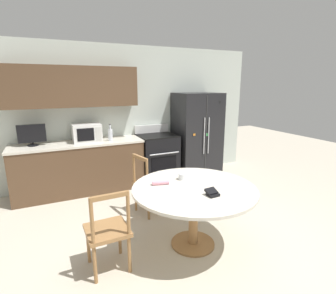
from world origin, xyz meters
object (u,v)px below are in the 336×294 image
oven_range (157,157)px  counter_bottle (110,134)px  countertop_tv (32,134)px  refrigerator (197,135)px  dining_chair_left (108,231)px  microwave (87,133)px  dining_chair_far (150,185)px  candle_glass (182,177)px  wallet (212,193)px

oven_range → counter_bottle: 1.07m
countertop_tv → counter_bottle: countertop_tv is taller
refrigerator → dining_chair_left: size_ratio=1.90×
microwave → dining_chair_far: 1.58m
dining_chair_left → candle_glass: 1.08m
microwave → candle_glass: bearing=-67.5°
oven_range → dining_chair_far: 1.38m
dining_chair_left → candle_glass: (0.99, 0.28, 0.34)m
oven_range → dining_chair_left: (-1.47, -2.22, -0.03)m
counter_bottle → wallet: 2.49m
microwave → countertop_tv: (-0.86, 0.02, 0.04)m
countertop_tv → wallet: countertop_tv is taller
countertop_tv → wallet: bearing=-55.8°
microwave → wallet: microwave is taller
refrigerator → candle_glass: size_ratio=18.69×
refrigerator → oven_range: bearing=178.2°
counter_bottle → dining_chair_far: bearing=-75.9°
refrigerator → microwave: size_ratio=3.59×
dining_chair_left → candle_glass: bearing=14.1°
dining_chair_left → candle_glass: dining_chair_left is taller
counter_bottle → candle_glass: bearing=-76.6°
dining_chair_far → candle_glass: bearing=-1.0°
countertop_tv → counter_bottle: size_ratio=1.40×
candle_glass → countertop_tv: bearing=129.8°
wallet → dining_chair_left: bearing=165.5°
refrigerator → countertop_tv: 3.06m
oven_range → dining_chair_far: bearing=-117.3°
candle_glass → dining_chair_far: bearing=102.2°
counter_bottle → dining_chair_left: bearing=-104.2°
countertop_tv → candle_glass: bearing=-50.2°
refrigerator → microwave: (-2.19, 0.09, 0.20)m
dining_chair_far → counter_bottle: bearing=-179.1°
refrigerator → counter_bottle: bearing=-178.8°
oven_range → dining_chair_left: bearing=-123.5°
counter_bottle → wallet: counter_bottle is taller
refrigerator → countertop_tv: refrigerator is taller
dining_chair_left → microwave: bearing=84.3°
counter_bottle → countertop_tv: bearing=173.3°
microwave → candle_glass: 2.18m
candle_glass → wallet: candle_glass is taller
oven_range → dining_chair_left: oven_range is taller
microwave → wallet: size_ratio=3.53×
microwave → dining_chair_far: (0.67, -1.28, -0.62)m
wallet → microwave: bearing=109.3°
microwave → counter_bottle: microwave is taller
refrigerator → dining_chair_left: 3.24m
refrigerator → countertop_tv: size_ratio=4.07×
countertop_tv → candle_glass: countertop_tv is taller
dining_chair_far → candle_glass: (0.15, -0.72, 0.34)m
dining_chair_left → counter_bottle: bearing=74.2°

